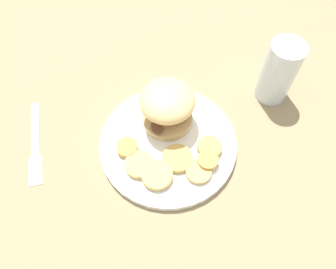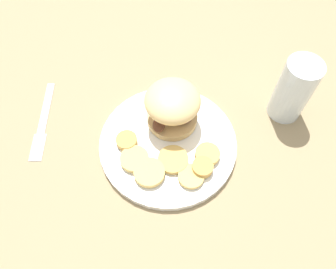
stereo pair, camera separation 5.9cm
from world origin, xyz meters
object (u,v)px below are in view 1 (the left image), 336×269
sandwich (168,105)px  drinking_glass (279,72)px  fork (35,143)px  dinner_plate (168,143)px

sandwich → drinking_glass: (0.19, -0.12, 0.01)m
fork → drinking_glass: 0.49m
dinner_plate → fork: 0.26m
sandwich → fork: bearing=138.1°
sandwich → dinner_plate: bearing=-141.5°
sandwich → fork: size_ratio=0.71×
dinner_plate → fork: size_ratio=1.68×
dinner_plate → sandwich: size_ratio=2.35×
fork → dinner_plate: bearing=-53.0°
dinner_plate → drinking_glass: size_ratio=1.93×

